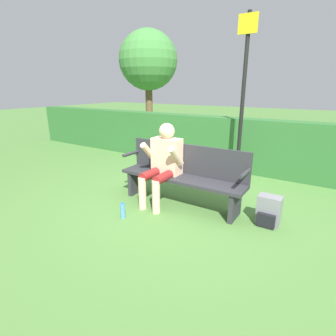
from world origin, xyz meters
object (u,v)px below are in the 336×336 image
park_bench (183,174)px  signpost (243,91)px  person_seated (163,160)px  backpack (269,211)px  tree (148,61)px  water_bottle (123,211)px

park_bench → signpost: bearing=79.2°
park_bench → person_seated: person_seated is taller
person_seated → backpack: (1.48, 0.15, -0.47)m
signpost → person_seated: bearing=-108.2°
signpost → tree: tree is taller
water_bottle → tree: 8.50m
signpost → park_bench: bearing=-100.8°
park_bench → backpack: bearing=1.2°
backpack → tree: 8.87m
person_seated → water_bottle: 0.91m
water_bottle → backpack: bearing=27.6°
backpack → person_seated: bearing=-174.2°
park_bench → person_seated: size_ratio=1.61×
park_bench → backpack: 1.25m
water_bottle → tree: bearing=124.0°
backpack → signpost: signpost is taller
signpost → backpack: bearing=-59.2°
tree → signpost: bearing=-39.3°
park_bench → signpost: (0.30, 1.58, 1.14)m
person_seated → signpost: signpost is taller
tree → park_bench: bearing=-49.9°
person_seated → tree: tree is taller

